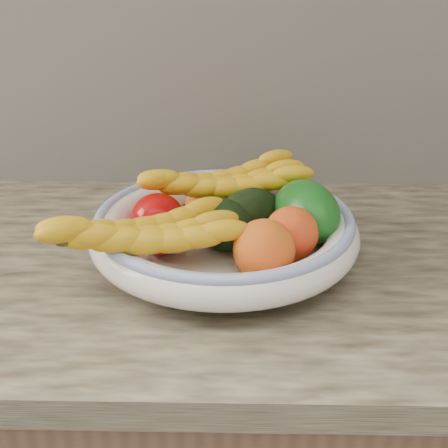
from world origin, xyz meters
TOP-DOWN VIEW (x-y plane):
  - fruit_bowl at (0.00, 1.66)m, footprint 0.39×0.39m
  - clementine_back_left at (-0.03, 1.75)m, footprint 0.07×0.07m
  - clementine_back_right at (0.03, 1.78)m, footprint 0.07×0.07m
  - clementine_back_mid at (0.00, 1.73)m, footprint 0.07×0.07m
  - clementine_extra at (0.02, 1.72)m, footprint 0.05×0.05m
  - tomato_left at (-0.10, 1.68)m, footprint 0.09×0.09m
  - tomato_near_left at (-0.09, 1.62)m, footprint 0.09×0.09m
  - avocado_center at (-0.00, 1.65)m, footprint 0.12×0.13m
  - avocado_right at (0.04, 1.69)m, footprint 0.13×0.13m
  - green_mango at (0.12, 1.67)m, footprint 0.15×0.16m
  - peach_front at (0.05, 1.57)m, footprint 0.09×0.09m
  - peach_right at (0.09, 1.61)m, footprint 0.08×0.08m
  - banana_bunch_back at (-0.00, 1.74)m, footprint 0.30×0.18m
  - banana_bunch_front at (-0.10, 1.57)m, footprint 0.30×0.21m

SIDE VIEW (x-z plane):
  - fruit_bowl at x=0.00m, z-range 0.91..0.99m
  - clementine_back_left at x=-0.03m, z-range 0.93..0.98m
  - clementine_back_right at x=0.03m, z-range 0.93..0.98m
  - clementine_back_mid at x=0.00m, z-range 0.93..0.98m
  - clementine_extra at x=0.02m, z-range 0.93..0.98m
  - tomato_left at x=-0.10m, z-range 0.93..1.00m
  - tomato_near_left at x=-0.09m, z-range 0.93..0.99m
  - avocado_center at x=0.00m, z-range 0.93..1.00m
  - avocado_right at x=0.04m, z-range 0.93..1.00m
  - peach_front at x=0.05m, z-range 0.92..1.01m
  - peach_right at x=0.09m, z-range 0.93..1.01m
  - green_mango at x=0.12m, z-range 0.92..1.03m
  - banana_bunch_front at x=-0.10m, z-range 0.94..1.02m
  - banana_bunch_back at x=0.00m, z-range 0.95..1.03m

